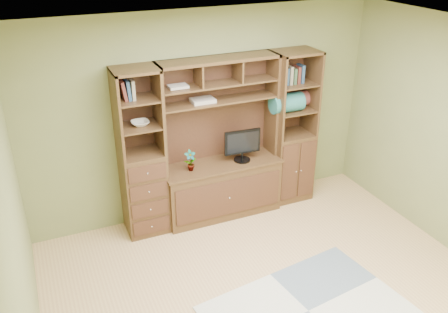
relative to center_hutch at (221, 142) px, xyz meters
name	(u,v)px	position (x,y,z in m)	size (l,w,h in m)	color
room	(286,188)	(-0.11, -1.73, 0.28)	(4.60, 4.10, 2.64)	tan
center_hutch	(221,142)	(0.00, 0.00, 0.00)	(1.54, 0.53, 2.05)	#493019
left_tower	(141,154)	(-1.00, 0.04, 0.00)	(0.50, 0.45, 2.05)	#493019
right_tower	(292,128)	(1.02, 0.04, 0.00)	(0.55, 0.45, 2.05)	#493019
rug	(308,311)	(0.07, -2.00, -1.02)	(1.91, 1.27, 0.01)	#9FA4A4
monitor	(242,140)	(0.27, -0.03, -0.01)	(0.47, 0.21, 0.57)	black
orchid	(190,161)	(-0.43, -0.03, -0.16)	(0.14, 0.10, 0.27)	#985B33
magazines	(203,100)	(-0.20, 0.09, 0.54)	(0.28, 0.20, 0.04)	#B3A699
bowl	(140,123)	(-0.98, 0.04, 0.39)	(0.20, 0.20, 0.05)	silver
blanket_teal	(287,103)	(0.90, -0.01, 0.39)	(0.41, 0.24, 0.24)	#286964
blanket_red	(296,99)	(1.11, 0.12, 0.36)	(0.35, 0.20, 0.20)	brown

